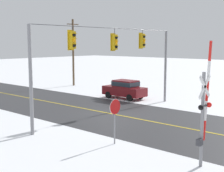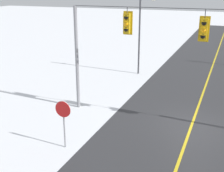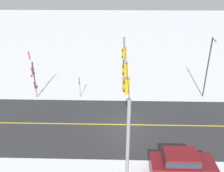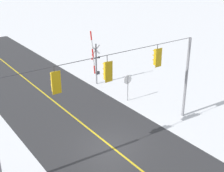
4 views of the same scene
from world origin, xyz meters
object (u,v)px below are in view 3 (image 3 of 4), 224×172
railroad_crossing (34,77)px  streetlamp_near (209,63)px  stop_sign (79,83)px  parked_car_maroon (182,163)px

railroad_crossing → streetlamp_near: bearing=91.5°
stop_sign → railroad_crossing: railroad_crossing is taller
stop_sign → parked_car_maroon: bearing=37.0°
streetlamp_near → stop_sign: bearing=-88.4°
stop_sign → parked_car_maroon: size_ratio=0.56×
streetlamp_near → railroad_crossing: bearing=-88.5°
stop_sign → streetlamp_near: (-0.37, 13.35, 2.20)m
stop_sign → parked_car_maroon: (10.97, 8.25, -0.76)m
parked_car_maroon → railroad_crossing: bearing=-129.9°
stop_sign → streetlamp_near: size_ratio=0.36×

